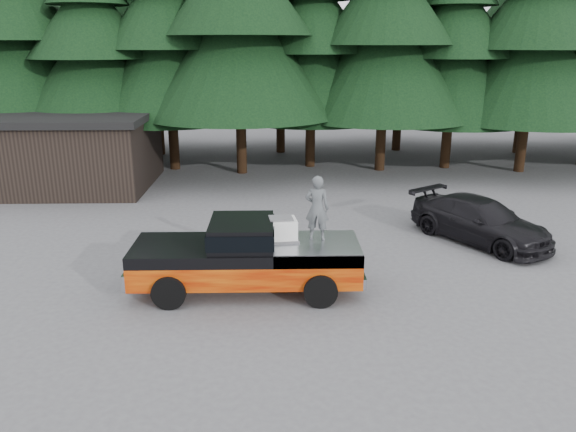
{
  "coord_description": "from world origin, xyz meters",
  "views": [
    {
      "loc": [
        0.63,
        -13.03,
        6.24
      ],
      "look_at": [
        0.95,
        0.0,
        2.2
      ],
      "focal_mm": 35.0,
      "sensor_mm": 36.0,
      "label": 1
    }
  ],
  "objects_px": {
    "air_compressor": "(281,230)",
    "parked_car": "(480,221)",
    "man_on_bed": "(317,208)",
    "pickup_truck": "(247,267)",
    "utility_building": "(59,150)"
  },
  "relations": [
    {
      "from": "man_on_bed",
      "to": "parked_car",
      "type": "height_order",
      "value": "man_on_bed"
    },
    {
      "from": "air_compressor",
      "to": "utility_building",
      "type": "height_order",
      "value": "utility_building"
    },
    {
      "from": "parked_car",
      "to": "air_compressor",
      "type": "bearing_deg",
      "value": 174.11
    },
    {
      "from": "utility_building",
      "to": "man_on_bed",
      "type": "bearing_deg",
      "value": -46.46
    },
    {
      "from": "man_on_bed",
      "to": "pickup_truck",
      "type": "bearing_deg",
      "value": 19.27
    },
    {
      "from": "air_compressor",
      "to": "parked_car",
      "type": "distance_m",
      "value": 7.43
    },
    {
      "from": "air_compressor",
      "to": "utility_building",
      "type": "distance_m",
      "value": 14.94
    },
    {
      "from": "pickup_truck",
      "to": "parked_car",
      "type": "height_order",
      "value": "parked_car"
    },
    {
      "from": "man_on_bed",
      "to": "utility_building",
      "type": "relative_size",
      "value": 0.2
    },
    {
      "from": "parked_car",
      "to": "utility_building",
      "type": "relative_size",
      "value": 0.58
    },
    {
      "from": "air_compressor",
      "to": "utility_building",
      "type": "relative_size",
      "value": 0.09
    },
    {
      "from": "parked_car",
      "to": "utility_building",
      "type": "xyz_separation_m",
      "value": [
        -16.3,
        7.84,
        0.96
      ]
    },
    {
      "from": "air_compressor",
      "to": "parked_car",
      "type": "xyz_separation_m",
      "value": [
        6.52,
        3.45,
        -0.9
      ]
    },
    {
      "from": "pickup_truck",
      "to": "utility_building",
      "type": "relative_size",
      "value": 0.71
    },
    {
      "from": "utility_building",
      "to": "air_compressor",
      "type": "bearing_deg",
      "value": -49.1
    }
  ]
}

